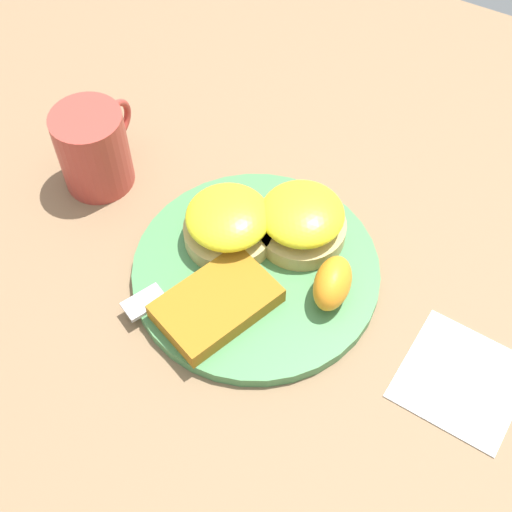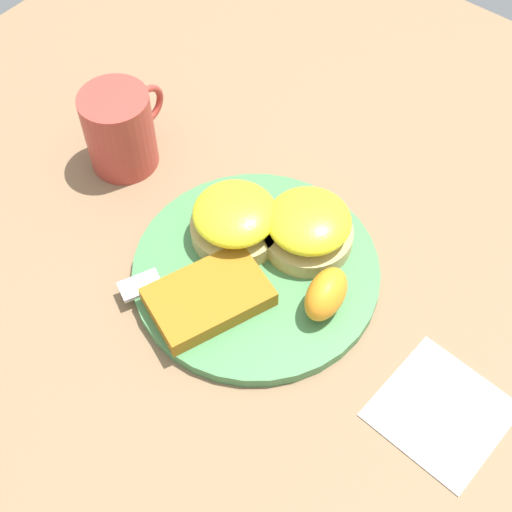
{
  "view_description": "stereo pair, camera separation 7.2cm",
  "coord_description": "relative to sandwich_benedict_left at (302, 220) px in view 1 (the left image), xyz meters",
  "views": [
    {
      "loc": [
        -0.36,
        -0.2,
        0.62
      ],
      "look_at": [
        0.0,
        0.0,
        0.03
      ],
      "focal_mm": 50.0,
      "sensor_mm": 36.0,
      "label": 1
    },
    {
      "loc": [
        -0.32,
        -0.26,
        0.62
      ],
      "look_at": [
        0.0,
        0.0,
        0.03
      ],
      "focal_mm": 50.0,
      "sensor_mm": 36.0,
      "label": 2
    }
  ],
  "objects": [
    {
      "name": "orange_wedge",
      "position": [
        -0.05,
        -0.06,
        -0.0
      ],
      "size": [
        0.07,
        0.05,
        0.04
      ],
      "primitive_type": "ellipsoid",
      "rotation": [
        0.0,
        0.0,
        0.17
      ],
      "color": "orange",
      "rests_on": "plate"
    },
    {
      "name": "napkin",
      "position": [
        -0.07,
        -0.21,
        -0.04
      ],
      "size": [
        0.12,
        0.12,
        0.0
      ],
      "primitive_type": "cube",
      "rotation": [
        0.0,
        0.0,
        -0.06
      ],
      "color": "white",
      "rests_on": "ground_plane"
    },
    {
      "name": "fork",
      "position": [
        -0.09,
        0.07,
        -0.02
      ],
      "size": [
        0.19,
        0.1,
        0.0
      ],
      "color": "silver",
      "rests_on": "plate"
    },
    {
      "name": "hashbrown_patty",
      "position": [
        -0.12,
        0.03,
        -0.02
      ],
      "size": [
        0.13,
        0.11,
        0.02
      ],
      "primitive_type": "cube",
      "rotation": [
        0.0,
        0.0,
        -0.36
      ],
      "color": "#9C6819",
      "rests_on": "plate"
    },
    {
      "name": "ground_plane",
      "position": [
        -0.06,
        0.02,
        -0.04
      ],
      "size": [
        1.1,
        1.1,
        0.0
      ],
      "primitive_type": "plane",
      "color": "#846647"
    },
    {
      "name": "sandwich_benedict_right",
      "position": [
        -0.04,
        0.06,
        0.0
      ],
      "size": [
        0.09,
        0.09,
        0.05
      ],
      "color": "tan",
      "rests_on": "plate"
    },
    {
      "name": "cup",
      "position": [
        -0.03,
        0.24,
        0.01
      ],
      "size": [
        0.11,
        0.08,
        0.1
      ],
      "color": "#B23D33",
      "rests_on": "ground_plane"
    },
    {
      "name": "plate",
      "position": [
        -0.06,
        0.02,
        -0.03
      ],
      "size": [
        0.26,
        0.26,
        0.01
      ],
      "primitive_type": "cylinder",
      "color": "#47844C",
      "rests_on": "ground_plane"
    },
    {
      "name": "sandwich_benedict_left",
      "position": [
        0.0,
        0.0,
        0.0
      ],
      "size": [
        0.09,
        0.09,
        0.05
      ],
      "color": "tan",
      "rests_on": "plate"
    }
  ]
}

